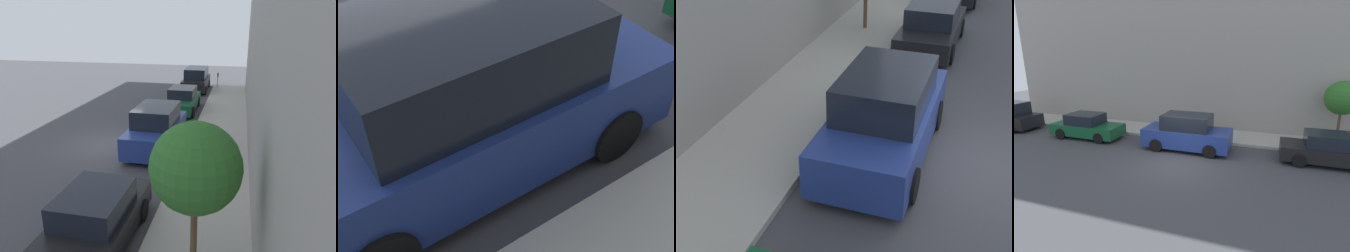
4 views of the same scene
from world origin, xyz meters
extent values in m
plane|color=#424247|center=(0.00, 0.00, 0.00)|extent=(60.00, 60.00, 0.00)
cube|color=navy|center=(2.13, 0.17, 0.70)|extent=(1.99, 4.81, 0.96)
cube|color=black|center=(2.13, 0.17, 1.58)|extent=(1.74, 2.61, 0.80)
cylinder|color=black|center=(1.20, 1.66, 0.36)|extent=(0.22, 0.72, 0.72)
cylinder|color=black|center=(3.06, 1.66, 0.36)|extent=(0.22, 0.72, 0.72)
camera|label=1|loc=(5.66, -13.60, 5.61)|focal=35.00mm
camera|label=2|loc=(5.66, -1.70, 4.21)|focal=50.00mm
camera|label=3|loc=(0.11, 8.89, 5.85)|focal=50.00mm
camera|label=4|loc=(-11.14, -3.96, 5.18)|focal=28.00mm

